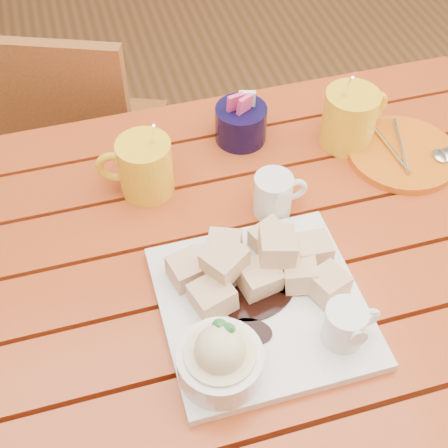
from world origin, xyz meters
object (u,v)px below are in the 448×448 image
object	(u,v)px
table	(227,298)
orange_saucer	(403,153)
coffee_mug_right	(351,117)
dessert_plate	(255,309)
chair_far	(68,151)
coffee_mug_left	(144,166)

from	to	relation	value
table	orange_saucer	bearing A→B (deg)	20.38
table	coffee_mug_right	world-z (taller)	coffee_mug_right
coffee_mug_right	dessert_plate	bearing A→B (deg)	-147.76
table	chair_far	size ratio (longest dim) A/B	1.41
dessert_plate	orange_saucer	world-z (taller)	dessert_plate
table	orange_saucer	world-z (taller)	orange_saucer
table	coffee_mug_right	xyz separation A→B (m)	(0.29, 0.20, 0.16)
coffee_mug_left	chair_far	size ratio (longest dim) A/B	0.18
dessert_plate	coffee_mug_left	xyz separation A→B (m)	(-0.10, 0.31, 0.02)
table	dessert_plate	world-z (taller)	dessert_plate
dessert_plate	chair_far	xyz separation A→B (m)	(-0.23, 0.75, -0.31)
table	orange_saucer	size ratio (longest dim) A/B	6.09
coffee_mug_right	orange_saucer	bearing A→B (deg)	-56.58
coffee_mug_right	orange_saucer	world-z (taller)	coffee_mug_right
orange_saucer	chair_far	bearing A→B (deg)	140.15
chair_far	dessert_plate	bearing A→B (deg)	128.78
table	chair_far	distance (m)	0.69
coffee_mug_left	orange_saucer	size ratio (longest dim) A/B	0.77
table	coffee_mug_left	size ratio (longest dim) A/B	7.92
dessert_plate	orange_saucer	size ratio (longest dim) A/B	1.47
table	coffee_mug_left	xyz separation A→B (m)	(-0.09, 0.19, 0.16)
dessert_plate	orange_saucer	distance (m)	0.45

